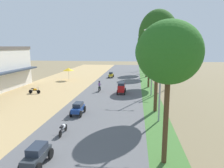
{
  "coord_description": "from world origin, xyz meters",
  "views": [
    {
      "loc": [
        3.65,
        -7.07,
        6.9
      ],
      "look_at": [
        0.32,
        20.89,
        1.76
      ],
      "focal_mm": 33.06,
      "sensor_mm": 36.0,
      "label": 1
    }
  ],
  "objects_px": {
    "median_tree_third": "(149,52)",
    "motorbike_ahead_third": "(100,86)",
    "streetlamp_far": "(146,56)",
    "car_sedan_charcoal": "(37,154)",
    "utility_pole_near": "(168,59)",
    "car_van_red": "(121,87)",
    "motorbike_ahead_second": "(63,128)",
    "parked_motorbike_third": "(35,90)",
    "vendor_umbrella": "(68,69)",
    "car_sedan_blue": "(78,108)",
    "streetlamp_near": "(161,69)",
    "median_tree_fourth": "(147,45)",
    "median_tree_second": "(158,36)",
    "streetlamp_mid": "(152,62)",
    "median_tree_nearest": "(169,53)",
    "car_hatchback_yellow": "(111,75)",
    "median_tree_fifth": "(146,41)",
    "streetlamp_farthest": "(144,55)"
  },
  "relations": [
    {
      "from": "median_tree_third",
      "to": "car_van_red",
      "type": "height_order",
      "value": "median_tree_third"
    },
    {
      "from": "median_tree_fifth",
      "to": "car_van_red",
      "type": "xyz_separation_m",
      "value": [
        -4.31,
        -24.55,
        -7.2
      ]
    },
    {
      "from": "median_tree_nearest",
      "to": "median_tree_second",
      "type": "bearing_deg",
      "value": 88.09
    },
    {
      "from": "streetlamp_far",
      "to": "utility_pole_near",
      "type": "relative_size",
      "value": 0.87
    },
    {
      "from": "parked_motorbike_third",
      "to": "car_hatchback_yellow",
      "type": "height_order",
      "value": "car_hatchback_yellow"
    },
    {
      "from": "streetlamp_near",
      "to": "car_van_red",
      "type": "relative_size",
      "value": 3.51
    },
    {
      "from": "parked_motorbike_third",
      "to": "motorbike_ahead_second",
      "type": "xyz_separation_m",
      "value": [
        9.19,
        -13.31,
        0.02
      ]
    },
    {
      "from": "median_tree_fourth",
      "to": "streetlamp_mid",
      "type": "relative_size",
      "value": 1.16
    },
    {
      "from": "car_hatchback_yellow",
      "to": "motorbike_ahead_second",
      "type": "distance_m",
      "value": 30.32
    },
    {
      "from": "car_sedan_charcoal",
      "to": "motorbike_ahead_second",
      "type": "bearing_deg",
      "value": 90.25
    },
    {
      "from": "median_tree_second",
      "to": "median_tree_third",
      "type": "bearing_deg",
      "value": 90.02
    },
    {
      "from": "median_tree_fourth",
      "to": "car_sedan_charcoal",
      "type": "relative_size",
      "value": 4.18
    },
    {
      "from": "streetlamp_mid",
      "to": "streetlamp_farthest",
      "type": "bearing_deg",
      "value": 90.0
    },
    {
      "from": "streetlamp_farthest",
      "to": "median_tree_nearest",
      "type": "bearing_deg",
      "value": -90.46
    },
    {
      "from": "streetlamp_far",
      "to": "utility_pole_near",
      "type": "height_order",
      "value": "utility_pole_near"
    },
    {
      "from": "median_tree_nearest",
      "to": "car_hatchback_yellow",
      "type": "height_order",
      "value": "median_tree_nearest"
    },
    {
      "from": "car_hatchback_yellow",
      "to": "motorbike_ahead_second",
      "type": "xyz_separation_m",
      "value": [
        -0.08,
        -30.32,
        -0.17
      ]
    },
    {
      "from": "streetlamp_mid",
      "to": "car_sedan_charcoal",
      "type": "height_order",
      "value": "streetlamp_mid"
    },
    {
      "from": "median_tree_fifth",
      "to": "streetlamp_near",
      "type": "distance_m",
      "value": 35.62
    },
    {
      "from": "car_van_red",
      "to": "motorbike_ahead_second",
      "type": "xyz_separation_m",
      "value": [
        -3.52,
        -14.77,
        -0.45
      ]
    },
    {
      "from": "parked_motorbike_third",
      "to": "vendor_umbrella",
      "type": "height_order",
      "value": "vendor_umbrella"
    },
    {
      "from": "vendor_umbrella",
      "to": "streetlamp_far",
      "type": "distance_m",
      "value": 19.01
    },
    {
      "from": "median_tree_fourth",
      "to": "streetlamp_far",
      "type": "height_order",
      "value": "median_tree_fourth"
    },
    {
      "from": "car_sedan_blue",
      "to": "streetlamp_near",
      "type": "bearing_deg",
      "value": -6.95
    },
    {
      "from": "median_tree_second",
      "to": "median_tree_fifth",
      "type": "relative_size",
      "value": 0.99
    },
    {
      "from": "median_tree_nearest",
      "to": "median_tree_fourth",
      "type": "height_order",
      "value": "median_tree_fourth"
    },
    {
      "from": "vendor_umbrella",
      "to": "streetlamp_far",
      "type": "xyz_separation_m",
      "value": [
        15.92,
        10.1,
        2.43
      ]
    },
    {
      "from": "car_hatchback_yellow",
      "to": "motorbike_ahead_third",
      "type": "relative_size",
      "value": 1.11
    },
    {
      "from": "vendor_umbrella",
      "to": "utility_pole_near",
      "type": "bearing_deg",
      "value": -19.75
    },
    {
      "from": "utility_pole_near",
      "to": "streetlamp_near",
      "type": "bearing_deg",
      "value": -100.63
    },
    {
      "from": "median_tree_third",
      "to": "streetlamp_mid",
      "type": "xyz_separation_m",
      "value": [
        0.07,
        -5.93,
        -1.26
      ]
    },
    {
      "from": "median_tree_nearest",
      "to": "median_tree_fifth",
      "type": "relative_size",
      "value": 0.78
    },
    {
      "from": "vendor_umbrella",
      "to": "median_tree_fifth",
      "type": "height_order",
      "value": "median_tree_fifth"
    },
    {
      "from": "median_tree_third",
      "to": "motorbike_ahead_third",
      "type": "distance_m",
      "value": 10.23
    },
    {
      "from": "vendor_umbrella",
      "to": "median_tree_fifth",
      "type": "xyz_separation_m",
      "value": [
        15.96,
        13.61,
        5.92
      ]
    },
    {
      "from": "median_tree_third",
      "to": "motorbike_ahead_second",
      "type": "relative_size",
      "value": 4.97
    },
    {
      "from": "parked_motorbike_third",
      "to": "motorbike_ahead_second",
      "type": "relative_size",
      "value": 1.0
    },
    {
      "from": "median_tree_second",
      "to": "car_van_red",
      "type": "xyz_separation_m",
      "value": [
        -4.21,
        7.86,
        -6.93
      ]
    },
    {
      "from": "streetlamp_far",
      "to": "streetlamp_mid",
      "type": "bearing_deg",
      "value": -90.0
    },
    {
      "from": "car_sedan_charcoal",
      "to": "car_sedan_blue",
      "type": "distance_m",
      "value": 9.21
    },
    {
      "from": "streetlamp_mid",
      "to": "motorbike_ahead_third",
      "type": "bearing_deg",
      "value": 168.98
    },
    {
      "from": "streetlamp_far",
      "to": "car_sedan_charcoal",
      "type": "relative_size",
      "value": 3.61
    },
    {
      "from": "median_tree_third",
      "to": "median_tree_fifth",
      "type": "bearing_deg",
      "value": 89.66
    },
    {
      "from": "vendor_umbrella",
      "to": "median_tree_nearest",
      "type": "bearing_deg",
      "value": -61.74
    },
    {
      "from": "car_van_red",
      "to": "motorbike_ahead_third",
      "type": "distance_m",
      "value": 3.61
    },
    {
      "from": "vendor_umbrella",
      "to": "car_van_red",
      "type": "relative_size",
      "value": 1.05
    },
    {
      "from": "median_tree_fourth",
      "to": "car_sedan_charcoal",
      "type": "distance_m",
      "value": 38.01
    },
    {
      "from": "car_sedan_blue",
      "to": "median_tree_third",
      "type": "bearing_deg",
      "value": 62.88
    },
    {
      "from": "median_tree_fourth",
      "to": "motorbike_ahead_third",
      "type": "bearing_deg",
      "value": -115.41
    },
    {
      "from": "median_tree_fourth",
      "to": "streetlamp_near",
      "type": "distance_m",
      "value": 28.49
    }
  ]
}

